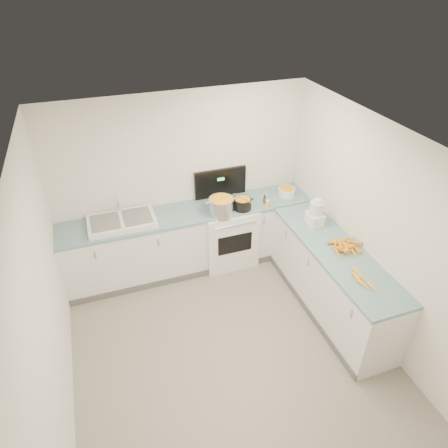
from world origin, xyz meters
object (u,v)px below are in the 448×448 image
object	(u,v)px
steel_pot	(221,207)
spice_jar	(267,204)
stove	(227,232)
sink	(122,221)
food_processor	(316,214)
mixing_bowl	(287,192)
black_pot	(242,204)
extract_bottle	(264,200)

from	to	relation	value
steel_pot	spice_jar	distance (m)	0.66
stove	spice_jar	distance (m)	0.76
sink	food_processor	world-z (taller)	food_processor
food_processor	mixing_bowl	bearing A→B (deg)	89.83
black_pot	extract_bottle	distance (m)	0.35
steel_pot	spice_jar	bearing A→B (deg)	-5.47
spice_jar	black_pot	bearing A→B (deg)	166.77
steel_pot	food_processor	size ratio (longest dim) A/B	0.91
sink	extract_bottle	size ratio (longest dim) A/B	8.86
steel_pot	mixing_bowl	size ratio (longest dim) A/B	1.38
steel_pot	spice_jar	xyz separation A→B (m)	(0.66, -0.06, -0.06)
stove	black_pot	world-z (taller)	stove
stove	mixing_bowl	size ratio (longest dim) A/B	5.53
spice_jar	food_processor	xyz separation A→B (m)	(0.40, -0.59, 0.11)
extract_bottle	black_pot	bearing A→B (deg)	-173.41
sink	steel_pot	bearing A→B (deg)	-8.22
spice_jar	sink	bearing A→B (deg)	172.69
food_processor	steel_pot	bearing A→B (deg)	148.43
black_pot	spice_jar	size ratio (longest dim) A/B	2.59
sink	spice_jar	bearing A→B (deg)	-7.31
steel_pot	black_pot	world-z (taller)	steel_pot
black_pot	sink	bearing A→B (deg)	173.97
spice_jar	mixing_bowl	bearing A→B (deg)	28.11
stove	mixing_bowl	world-z (taller)	stove
steel_pot	food_processor	xyz separation A→B (m)	(1.06, -0.65, 0.06)
black_pot	mixing_bowl	size ratio (longest dim) A/B	1.00
steel_pot	food_processor	bearing A→B (deg)	-31.57
black_pot	mixing_bowl	world-z (taller)	black_pot
food_processor	black_pot	bearing A→B (deg)	138.07
stove	black_pot	distance (m)	0.58
black_pot	extract_bottle	size ratio (longest dim) A/B	2.54
extract_bottle	food_processor	distance (m)	0.82
black_pot	mixing_bowl	bearing A→B (deg)	10.33
steel_pot	mixing_bowl	distance (m)	1.07
spice_jar	food_processor	bearing A→B (deg)	-55.60
extract_bottle	food_processor	bearing A→B (deg)	-61.00
sink	steel_pot	size ratio (longest dim) A/B	2.54
mixing_bowl	spice_jar	distance (m)	0.46
stove	black_pot	xyz separation A→B (m)	(0.17, -0.16, 0.53)
mixing_bowl	extract_bottle	size ratio (longest dim) A/B	2.54
extract_bottle	food_processor	size ratio (longest dim) A/B	0.26
spice_jar	extract_bottle	bearing A→B (deg)	85.44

